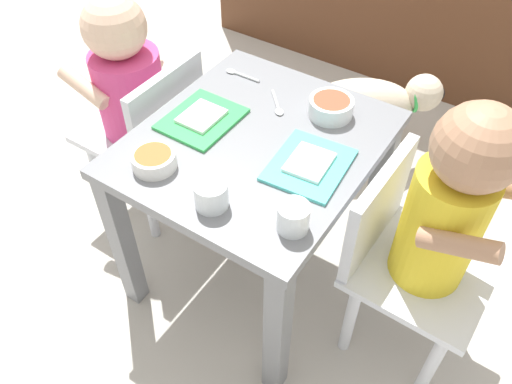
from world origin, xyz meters
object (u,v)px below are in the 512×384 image
(seated_child_right, at_px, (439,217))
(veggie_bowl_near, at_px, (154,160))
(dining_table, at_px, (256,169))
(food_tray_left, at_px, (202,118))
(water_cup_right, at_px, (293,219))
(water_cup_left, at_px, (211,196))
(spoon_by_right_tray, at_px, (239,74))
(veggie_bowl_far, at_px, (331,107))
(seated_child_left, at_px, (131,87))
(spoon_by_left_tray, at_px, (277,105))
(food_tray_right, at_px, (309,164))
(dog, at_px, (365,108))

(seated_child_right, height_order, veggie_bowl_near, seated_child_right)
(dining_table, bearing_deg, seated_child_right, 2.51)
(food_tray_left, distance_m, water_cup_right, 0.37)
(food_tray_left, bearing_deg, veggie_bowl_near, -85.88)
(water_cup_left, relative_size, spoon_by_right_tray, 0.66)
(food_tray_left, height_order, water_cup_left, water_cup_left)
(water_cup_right, xyz_separation_m, veggie_bowl_far, (-0.10, 0.34, -0.00))
(seated_child_left, distance_m, spoon_by_right_tray, 0.28)
(seated_child_left, height_order, veggie_bowl_near, seated_child_left)
(dining_table, bearing_deg, veggie_bowl_near, -124.10)
(veggie_bowl_near, relative_size, spoon_by_left_tray, 1.13)
(veggie_bowl_far, relative_size, veggie_bowl_near, 1.10)
(food_tray_left, bearing_deg, dining_table, 5.00)
(dining_table, distance_m, food_tray_left, 0.17)
(water_cup_left, bearing_deg, food_tray_left, 131.80)
(water_cup_left, bearing_deg, veggie_bowl_near, 172.57)
(food_tray_right, relative_size, veggie_bowl_near, 2.05)
(food_tray_right, bearing_deg, water_cup_right, -71.01)
(food_tray_right, distance_m, spoon_by_right_tray, 0.37)
(seated_child_left, distance_m, veggie_bowl_near, 0.37)
(veggie_bowl_far, bearing_deg, spoon_by_left_tray, -161.43)
(seated_child_left, xyz_separation_m, water_cup_right, (0.61, -0.21, 0.07))
(veggie_bowl_near, bearing_deg, seated_child_left, 141.74)
(dining_table, relative_size, water_cup_left, 8.59)
(seated_child_left, relative_size, food_tray_right, 3.58)
(dog, bearing_deg, spoon_by_left_tray, -97.26)
(water_cup_right, relative_size, spoon_by_left_tray, 0.74)
(veggie_bowl_near, height_order, spoon_by_right_tray, veggie_bowl_near)
(dog, relative_size, water_cup_left, 6.32)
(dining_table, xyz_separation_m, veggie_bowl_far, (0.09, 0.17, 0.11))
(seated_child_left, bearing_deg, spoon_by_left_tray, 13.03)
(food_tray_left, relative_size, water_cup_right, 2.91)
(dog, relative_size, water_cup_right, 6.82)
(food_tray_left, height_order, water_cup_right, water_cup_right)
(dining_table, distance_m, seated_child_left, 0.42)
(dog, relative_size, food_tray_left, 2.35)
(food_tray_left, relative_size, food_tray_right, 0.94)
(water_cup_left, xyz_separation_m, spoon_by_right_tray, (-0.21, 0.39, -0.02))
(dog, xyz_separation_m, veggie_bowl_far, (0.06, -0.41, 0.29))
(veggie_bowl_far, relative_size, spoon_by_right_tray, 1.03)
(water_cup_right, distance_m, veggie_bowl_near, 0.32)
(seated_child_left, bearing_deg, dining_table, -5.14)
(seated_child_right, relative_size, veggie_bowl_near, 7.84)
(dog, distance_m, spoon_by_left_tray, 0.53)
(water_cup_right, xyz_separation_m, veggie_bowl_near, (-0.32, -0.01, -0.01))
(dog, distance_m, veggie_bowl_far, 0.51)
(food_tray_left, distance_m, veggie_bowl_far, 0.29)
(dining_table, distance_m, veggie_bowl_far, 0.22)
(spoon_by_left_tray, bearing_deg, dining_table, -79.38)
(dining_table, height_order, veggie_bowl_near, veggie_bowl_near)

